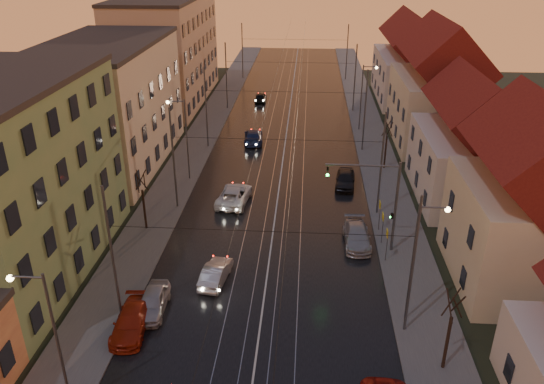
% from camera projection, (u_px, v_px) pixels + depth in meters
% --- Properties ---
extents(road, '(16.00, 120.00, 0.04)m').
position_uv_depth(road, '(285.00, 146.00, 60.06)').
color(road, black).
rests_on(road, ground).
extents(sidewalk_left, '(4.00, 120.00, 0.15)m').
position_uv_depth(sidewalk_left, '(198.00, 143.00, 60.66)').
color(sidewalk_left, '#4C4C4C').
rests_on(sidewalk_left, ground).
extents(sidewalk_right, '(4.00, 120.00, 0.15)m').
position_uv_depth(sidewalk_right, '(374.00, 147.00, 59.41)').
color(sidewalk_right, '#4C4C4C').
rests_on(sidewalk_right, ground).
extents(tram_rail_0, '(0.06, 120.00, 0.03)m').
position_uv_depth(tram_rail_0, '(265.00, 145.00, 60.18)').
color(tram_rail_0, gray).
rests_on(tram_rail_0, road).
extents(tram_rail_1, '(0.06, 120.00, 0.03)m').
position_uv_depth(tram_rail_1, '(278.00, 145.00, 60.09)').
color(tram_rail_1, gray).
rests_on(tram_rail_1, road).
extents(tram_rail_2, '(0.06, 120.00, 0.03)m').
position_uv_depth(tram_rail_2, '(292.00, 146.00, 60.00)').
color(tram_rail_2, gray).
rests_on(tram_rail_2, road).
extents(tram_rail_3, '(0.06, 120.00, 0.03)m').
position_uv_depth(tram_rail_3, '(304.00, 146.00, 59.91)').
color(tram_rail_3, gray).
rests_on(tram_rail_3, road).
extents(apartment_left_1, '(10.00, 18.00, 13.00)m').
position_uv_depth(apartment_left_1, '(2.00, 185.00, 34.95)').
color(apartment_left_1, '#5C8655').
rests_on(apartment_left_1, ground).
extents(apartment_left_2, '(10.00, 20.00, 12.00)m').
position_uv_depth(apartment_left_2, '(109.00, 106.00, 53.18)').
color(apartment_left_2, beige).
rests_on(apartment_left_2, ground).
extents(apartment_left_3, '(10.00, 24.00, 14.00)m').
position_uv_depth(apartment_left_3, '(167.00, 51.00, 74.37)').
color(apartment_left_3, tan).
rests_on(apartment_left_3, ground).
extents(house_right_1, '(8.67, 10.20, 10.80)m').
position_uv_depth(house_right_1, '(530.00, 208.00, 34.14)').
color(house_right_1, beige).
rests_on(house_right_1, ground).
extents(house_right_2, '(9.18, 12.24, 9.20)m').
position_uv_depth(house_right_2, '(473.00, 149.00, 46.20)').
color(house_right_2, beige).
rests_on(house_right_2, ground).
extents(house_right_3, '(9.18, 14.28, 11.50)m').
position_uv_depth(house_right_3, '(438.00, 91.00, 59.21)').
color(house_right_3, beige).
rests_on(house_right_3, ground).
extents(house_right_4, '(9.18, 16.32, 10.00)m').
position_uv_depth(house_right_4, '(411.00, 64.00, 75.75)').
color(house_right_4, beige).
rests_on(house_right_4, ground).
extents(catenary_pole_l_1, '(0.16, 0.16, 9.00)m').
position_uv_depth(catenary_pole_l_1, '(112.00, 256.00, 30.75)').
color(catenary_pole_l_1, '#595B60').
rests_on(catenary_pole_l_1, ground).
extents(catenary_pole_r_1, '(0.16, 0.16, 9.00)m').
position_uv_depth(catenary_pole_r_1, '(412.00, 267.00, 29.67)').
color(catenary_pole_r_1, '#595B60').
rests_on(catenary_pole_r_1, ground).
extents(catenary_pole_l_2, '(0.16, 0.16, 9.00)m').
position_uv_depth(catenary_pole_l_2, '(174.00, 160.00, 44.26)').
color(catenary_pole_l_2, '#595B60').
rests_on(catenary_pole_l_2, ground).
extents(catenary_pole_r_2, '(0.16, 0.16, 9.00)m').
position_uv_depth(catenary_pole_r_2, '(381.00, 165.00, 43.18)').
color(catenary_pole_r_2, '#595B60').
rests_on(catenary_pole_r_2, ground).
extents(catenary_pole_l_3, '(0.16, 0.16, 9.00)m').
position_uv_depth(catenary_pole_l_3, '(206.00, 108.00, 57.77)').
color(catenary_pole_l_3, '#595B60').
rests_on(catenary_pole_l_3, ground).
extents(catenary_pole_r_3, '(0.16, 0.16, 9.00)m').
position_uv_depth(catenary_pole_r_3, '(365.00, 112.00, 56.69)').
color(catenary_pole_r_3, '#595B60').
rests_on(catenary_pole_r_3, ground).
extents(catenary_pole_l_4, '(0.16, 0.16, 9.00)m').
position_uv_depth(catenary_pole_l_4, '(226.00, 76.00, 71.28)').
color(catenary_pole_l_4, '#595B60').
rests_on(catenary_pole_l_4, ground).
extents(catenary_pole_r_4, '(0.16, 0.16, 9.00)m').
position_uv_depth(catenary_pole_r_4, '(355.00, 79.00, 70.21)').
color(catenary_pole_r_4, '#595B60').
rests_on(catenary_pole_r_4, ground).
extents(catenary_pole_l_5, '(0.16, 0.16, 9.00)m').
position_uv_depth(catenary_pole_l_5, '(242.00, 51.00, 87.50)').
color(catenary_pole_l_5, '#595B60').
rests_on(catenary_pole_l_5, ground).
extents(catenary_pole_r_5, '(0.16, 0.16, 9.00)m').
position_uv_depth(catenary_pole_r_5, '(347.00, 53.00, 86.42)').
color(catenary_pole_r_5, '#595B60').
rests_on(catenary_pole_r_5, ground).
extents(street_lamp_0, '(1.75, 0.32, 8.00)m').
position_uv_depth(street_lamp_0, '(49.00, 330.00, 24.31)').
color(street_lamp_0, '#595B60').
rests_on(street_lamp_0, ground).
extents(street_lamp_1, '(1.75, 0.32, 8.00)m').
position_uv_depth(street_lamp_1, '(419.00, 252.00, 30.37)').
color(street_lamp_1, '#595B60').
rests_on(street_lamp_1, ground).
extents(street_lamp_2, '(1.75, 0.32, 8.00)m').
position_uv_depth(street_lamp_2, '(183.00, 132.00, 49.53)').
color(street_lamp_2, '#595B60').
rests_on(street_lamp_2, ground).
extents(street_lamp_3, '(1.75, 0.32, 8.00)m').
position_uv_depth(street_lamp_3, '(364.00, 91.00, 62.80)').
color(street_lamp_3, '#595B60').
rests_on(street_lamp_3, ground).
extents(traffic_light_mast, '(5.30, 0.32, 7.20)m').
position_uv_depth(traffic_light_mast, '(383.00, 196.00, 37.77)').
color(traffic_light_mast, '#595B60').
rests_on(traffic_light_mast, ground).
extents(bare_tree_0, '(1.09, 1.09, 5.11)m').
position_uv_depth(bare_tree_0, '(144.00, 202.00, 41.62)').
color(bare_tree_0, black).
rests_on(bare_tree_0, ground).
extents(bare_tree_1, '(1.09, 1.09, 5.11)m').
position_uv_depth(bare_tree_1, '(449.00, 333.00, 27.73)').
color(bare_tree_1, black).
rests_on(bare_tree_1, ground).
extents(bare_tree_2, '(1.09, 1.09, 5.11)m').
position_uv_depth(bare_tree_2, '(386.00, 146.00, 52.94)').
color(bare_tree_2, black).
rests_on(bare_tree_2, ground).
extents(driving_car_1, '(1.91, 4.19, 1.33)m').
position_uv_depth(driving_car_1, '(216.00, 273.00, 35.94)').
color(driving_car_1, '#A5A5AA').
rests_on(driving_car_1, ground).
extents(driving_car_2, '(3.00, 5.55, 1.48)m').
position_uv_depth(driving_car_2, '(234.00, 195.00, 46.76)').
color(driving_car_2, silver).
rests_on(driving_car_2, ground).
extents(driving_car_3, '(2.48, 5.24, 1.47)m').
position_uv_depth(driving_car_3, '(253.00, 136.00, 60.74)').
color(driving_car_3, '#18244A').
rests_on(driving_car_3, ground).
extents(driving_car_4, '(1.57, 3.84, 1.30)m').
position_uv_depth(driving_car_4, '(261.00, 97.00, 76.27)').
color(driving_car_4, black).
rests_on(driving_car_4, ground).
extents(parked_left_2, '(2.16, 4.66, 1.32)m').
position_uv_depth(parked_left_2, '(131.00, 321.00, 31.37)').
color(parked_left_2, '#99230F').
rests_on(parked_left_2, ground).
extents(parked_left_3, '(1.78, 4.16, 1.40)m').
position_uv_depth(parked_left_3, '(153.00, 302.00, 33.02)').
color(parked_left_3, '#A5A4AA').
rests_on(parked_left_3, ground).
extents(parked_right_1, '(2.02, 4.80, 1.38)m').
position_uv_depth(parked_right_1, '(357.00, 236.00, 40.38)').
color(parked_right_1, '#A2A2A8').
rests_on(parked_right_1, ground).
extents(parked_right_2, '(2.16, 4.54, 1.50)m').
position_uv_depth(parked_right_2, '(345.00, 179.00, 49.88)').
color(parked_right_2, black).
rests_on(parked_right_2, ground).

